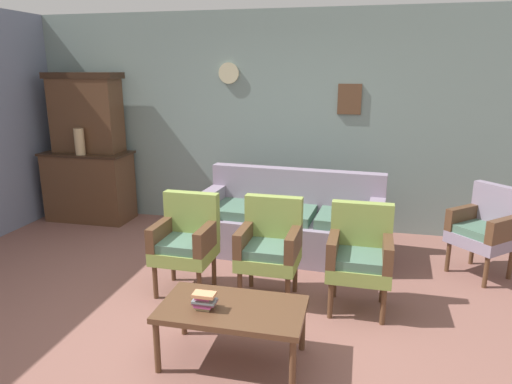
# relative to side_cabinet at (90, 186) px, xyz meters

# --- Properties ---
(ground_plane) EXTENTS (7.68, 7.68, 0.00)m
(ground_plane) POSITION_rel_side_cabinet_xyz_m (2.49, -2.25, -0.47)
(ground_plane) COLOR #84564C
(wall_back_with_decor) EXTENTS (6.40, 0.09, 2.70)m
(wall_back_with_decor) POSITION_rel_side_cabinet_xyz_m (2.49, 0.38, 0.89)
(wall_back_with_decor) COLOR gray
(wall_back_with_decor) RESTS_ON ground
(side_cabinet) EXTENTS (1.16, 0.55, 0.93)m
(side_cabinet) POSITION_rel_side_cabinet_xyz_m (0.00, 0.00, 0.00)
(side_cabinet) COLOR brown
(side_cabinet) RESTS_ON ground
(cabinet_upper_hutch) EXTENTS (0.99, 0.38, 1.03)m
(cabinet_upper_hutch) POSITION_rel_side_cabinet_xyz_m (0.00, 0.08, 0.98)
(cabinet_upper_hutch) COLOR brown
(cabinet_upper_hutch) RESTS_ON side_cabinet
(vase_on_cabinet) EXTENTS (0.13, 0.13, 0.34)m
(vase_on_cabinet) POSITION_rel_side_cabinet_xyz_m (0.03, -0.18, 0.63)
(vase_on_cabinet) COLOR tan
(vase_on_cabinet) RESTS_ON side_cabinet
(floral_couch) EXTENTS (2.06, 0.95, 0.90)m
(floral_couch) POSITION_rel_side_cabinet_xyz_m (2.84, -0.56, -0.14)
(floral_couch) COLOR gray
(floral_couch) RESTS_ON ground
(armchair_by_doorway) EXTENTS (0.53, 0.50, 0.90)m
(armchair_by_doorway) POSITION_rel_side_cabinet_xyz_m (2.05, -1.69, 0.03)
(armchair_by_doorway) COLOR #849947
(armchair_by_doorway) RESTS_ON ground
(armchair_near_cabinet) EXTENTS (0.53, 0.50, 0.90)m
(armchair_near_cabinet) POSITION_rel_side_cabinet_xyz_m (2.82, -1.65, 0.03)
(armchair_near_cabinet) COLOR #849947
(armchair_near_cabinet) RESTS_ON ground
(armchair_near_couch_end) EXTENTS (0.53, 0.50, 0.90)m
(armchair_near_couch_end) POSITION_rel_side_cabinet_xyz_m (3.60, -1.68, 0.03)
(armchair_near_couch_end) COLOR #849947
(armchair_near_couch_end) RESTS_ON ground
(wingback_chair_by_fireplace) EXTENTS (0.71, 0.71, 0.90)m
(wingback_chair_by_fireplace) POSITION_rel_side_cabinet_xyz_m (4.80, -0.72, 0.03)
(wingback_chair_by_fireplace) COLOR gray
(wingback_chair_by_fireplace) RESTS_ON ground
(coffee_table) EXTENTS (1.00, 0.56, 0.42)m
(coffee_table) POSITION_rel_side_cabinet_xyz_m (2.76, -2.65, -0.09)
(coffee_table) COLOR brown
(coffee_table) RESTS_ON ground
(book_stack_on_table) EXTENTS (0.16, 0.12, 0.13)m
(book_stack_on_table) POSITION_rel_side_cabinet_xyz_m (2.58, -2.72, 0.02)
(book_stack_on_table) COLOR tan
(book_stack_on_table) RESTS_ON coffee_table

